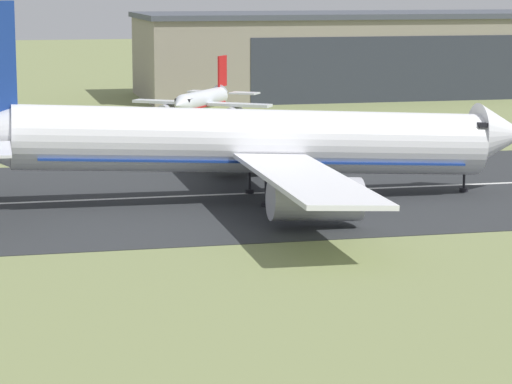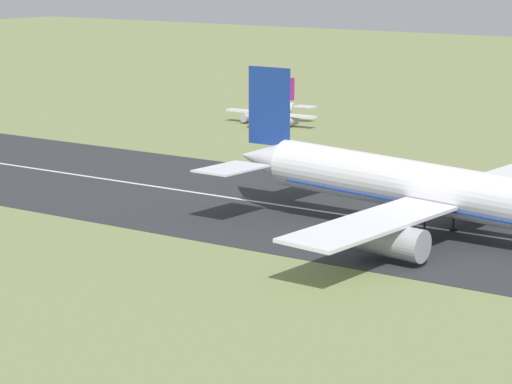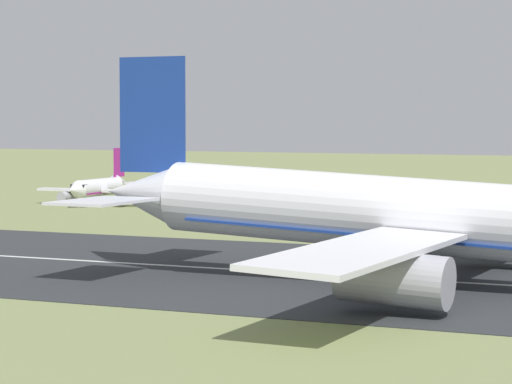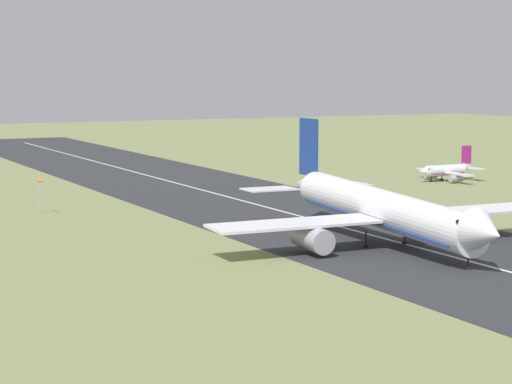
% 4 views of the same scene
% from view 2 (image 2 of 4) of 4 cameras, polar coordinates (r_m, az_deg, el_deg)
% --- Properties ---
extents(runway_strip, '(498.43, 44.25, 0.06)m').
position_cam_2_polar(runway_strip, '(161.22, 1.01, -0.61)').
color(runway_strip, '#2B2D30').
rests_on(runway_strip, ground_plane).
extents(runway_centreline, '(448.59, 0.70, 0.01)m').
position_cam_2_polar(runway_centreline, '(161.22, 1.01, -0.60)').
color(runway_centreline, silver).
rests_on(runway_centreline, runway_strip).
extents(airplane_landing, '(57.20, 58.68, 18.68)m').
position_cam_2_polar(airplane_landing, '(144.29, 8.40, 0.05)').
color(airplane_landing, white).
rests_on(airplane_landing, ground_plane).
extents(airplane_parked_west, '(20.25, 16.37, 8.55)m').
position_cam_2_polar(airplane_parked_west, '(235.95, 0.76, 3.82)').
color(airplane_parked_west, white).
rests_on(airplane_parked_west, ground_plane).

